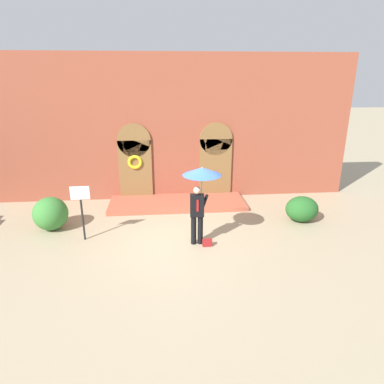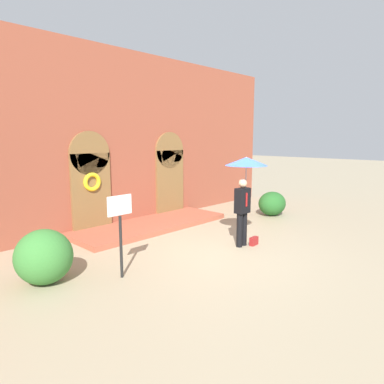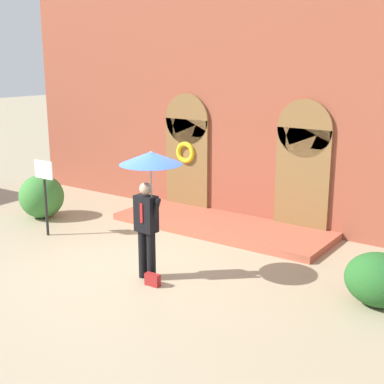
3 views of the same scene
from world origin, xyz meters
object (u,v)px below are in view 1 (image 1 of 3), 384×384
sign_post (81,204)px  shrub_left (51,214)px  handbag (207,243)px  person_with_umbrella (201,183)px  shrub_right (302,209)px

sign_post → shrub_left: size_ratio=1.56×
handbag → sign_post: size_ratio=0.16×
handbag → shrub_left: (-4.91, 1.64, 0.43)m
handbag → shrub_left: 5.20m
shrub_left → sign_post: bearing=-35.3°
person_with_umbrella → handbag: bearing=-46.9°
person_with_umbrella → shrub_left: person_with_umbrella is taller
shrub_left → shrub_right: size_ratio=0.99×
handbag → sign_post: bearing=165.9°
sign_post → shrub_right: sign_post is taller
handbag → shrub_right: (3.48, 1.52, 0.33)m
person_with_umbrella → shrub_left: size_ratio=2.14×
handbag → shrub_right: 3.81m
sign_post → shrub_left: sign_post is taller
person_with_umbrella → shrub_right: (3.67, 1.32, -1.47)m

